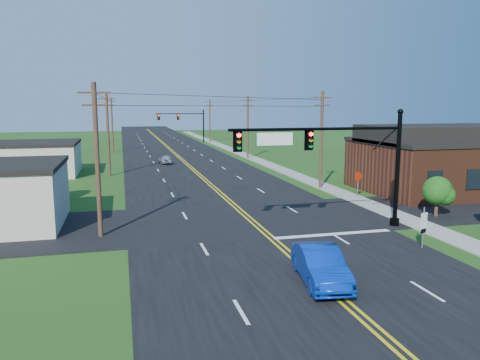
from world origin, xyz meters
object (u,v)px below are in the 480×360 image
object	(u,v)px
signal_mast_main	(333,154)
blue_car	(320,266)
stop_sign	(358,179)
signal_mast_far	(183,121)
route_sign	(424,225)

from	to	relation	value
signal_mast_main	blue_car	distance (m)	9.88
signal_mast_main	stop_sign	distance (m)	11.59
signal_mast_main	signal_mast_far	size ratio (longest dim) A/B	1.03
stop_sign	signal_mast_far	bearing A→B (deg)	76.83
blue_car	stop_sign	world-z (taller)	stop_sign
route_sign	blue_car	bearing A→B (deg)	179.91
signal_mast_main	blue_car	world-z (taller)	signal_mast_main
signal_mast_far	stop_sign	xyz separation A→B (m)	(6.53, -63.02, -2.94)
signal_mast_far	blue_car	distance (m)	80.20
signal_mast_far	stop_sign	size ratio (longest dim) A/B	4.91
signal_mast_main	stop_sign	size ratio (longest dim) A/B	5.06
blue_car	signal_mast_far	bearing A→B (deg)	95.26
signal_mast_main	blue_car	size ratio (longest dim) A/B	2.37
signal_mast_far	signal_mast_main	bearing A→B (deg)	-90.08
signal_mast_far	stop_sign	bearing A→B (deg)	-84.09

